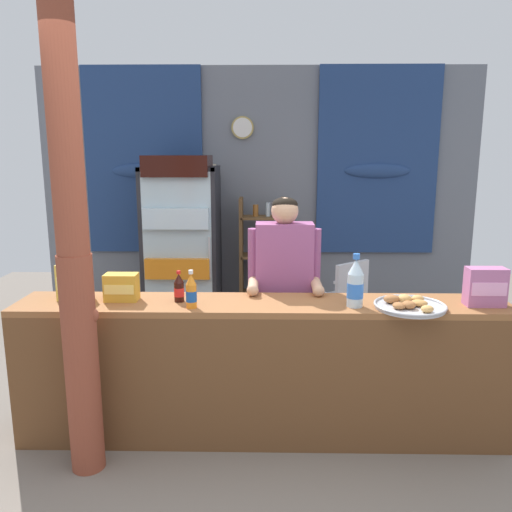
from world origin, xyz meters
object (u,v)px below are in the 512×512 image
at_px(plastic_lawn_chair, 341,298).
at_px(soda_bottle_water, 355,284).
at_px(snack_box_instant_noodle, 74,281).
at_px(bottle_shelf_rack, 262,260).
at_px(stall_counter, 262,362).
at_px(pastry_tray, 409,305).
at_px(drink_fridge, 182,237).
at_px(snack_box_wafer, 485,287).
at_px(shopkeeper, 284,278).
at_px(soda_bottle_cola, 179,288).
at_px(soda_bottle_orange_soda, 191,292).
at_px(snack_box_choco_powder, 121,287).
at_px(timber_post, 74,264).

relative_size(plastic_lawn_chair, soda_bottle_water, 2.58).
bearing_deg(snack_box_instant_noodle, bottle_shelf_rack, 61.14).
distance_m(stall_counter, pastry_tray, 0.98).
height_order(snack_box_instant_noodle, pastry_tray, snack_box_instant_noodle).
bearing_deg(drink_fridge, plastic_lawn_chair, -14.19).
relative_size(stall_counter, soda_bottle_water, 9.42).
xyz_separation_m(bottle_shelf_rack, snack_box_wafer, (1.40, -2.29, 0.32)).
distance_m(drink_fridge, shopkeeper, 1.86).
distance_m(bottle_shelf_rack, soda_bottle_cola, 2.31).
height_order(drink_fridge, pastry_tray, drink_fridge).
bearing_deg(soda_bottle_water, drink_fridge, 124.33).
relative_size(bottle_shelf_rack, soda_bottle_orange_soda, 5.80).
distance_m(drink_fridge, snack_box_instant_noodle, 1.96).
height_order(stall_counter, soda_bottle_orange_soda, soda_bottle_orange_soda).
bearing_deg(soda_bottle_orange_soda, drink_fridge, 100.73).
bearing_deg(snack_box_wafer, pastry_tray, -171.77).
relative_size(drink_fridge, snack_box_choco_powder, 8.73).
relative_size(shopkeeper, pastry_tray, 3.56).
distance_m(timber_post, drink_fridge, 2.39).
relative_size(timber_post, soda_bottle_water, 7.82).
bearing_deg(soda_bottle_cola, shopkeeper, 30.23).
relative_size(stall_counter, timber_post, 1.20).
relative_size(timber_post, snack_box_instant_noodle, 11.17).
height_order(stall_counter, timber_post, timber_post).
bearing_deg(shopkeeper, timber_post, -146.26).
height_order(bottle_shelf_rack, soda_bottle_water, bottle_shelf_rack).
height_order(timber_post, soda_bottle_orange_soda, timber_post).
distance_m(plastic_lawn_chair, snack_box_instant_noodle, 2.55).
height_order(soda_bottle_orange_soda, snack_box_wafer, snack_box_wafer).
bearing_deg(snack_box_wafer, snack_box_instant_noodle, 177.69).
relative_size(bottle_shelf_rack, soda_bottle_cola, 6.88).
relative_size(drink_fridge, plastic_lawn_chair, 2.12).
bearing_deg(pastry_tray, soda_bottle_water, 173.84).
distance_m(soda_bottle_cola, pastry_tray, 1.44).
bearing_deg(snack_box_choco_powder, snack_box_instant_noodle, 173.53).
distance_m(plastic_lawn_chair, snack_box_choco_powder, 2.33).
relative_size(shopkeeper, snack_box_instant_noodle, 6.65).
distance_m(bottle_shelf_rack, plastic_lawn_chair, 1.04).
xyz_separation_m(snack_box_instant_noodle, snack_box_wafer, (2.61, -0.11, 0.00)).
height_order(drink_fridge, snack_box_instant_noodle, drink_fridge).
bearing_deg(bottle_shelf_rack, soda_bottle_water, -75.68).
bearing_deg(snack_box_instant_noodle, soda_bottle_cola, -4.27).
height_order(plastic_lawn_chair, snack_box_instant_noodle, snack_box_instant_noodle).
xyz_separation_m(plastic_lawn_chair, shopkeeper, (-0.59, -1.17, 0.48)).
distance_m(shopkeeper, pastry_tray, 0.91).
relative_size(stall_counter, soda_bottle_orange_soda, 13.19).
bearing_deg(soda_bottle_cola, stall_counter, -11.37).
xyz_separation_m(stall_counter, drink_fridge, (-0.83, 2.08, 0.45)).
xyz_separation_m(shopkeeper, soda_bottle_orange_soda, (-0.59, -0.53, 0.05)).
xyz_separation_m(snack_box_wafer, pastry_tray, (-0.48, -0.07, -0.10)).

